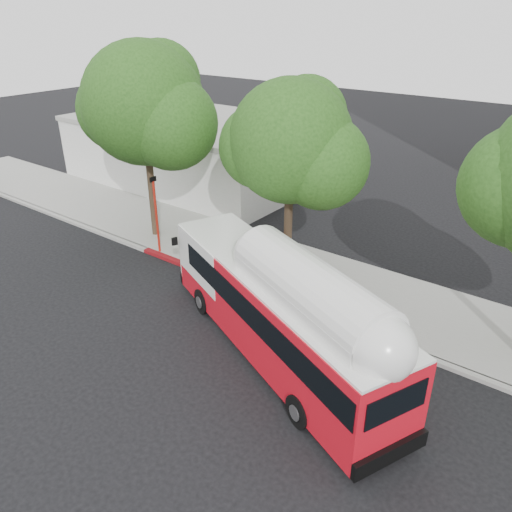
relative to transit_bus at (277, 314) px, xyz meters
The scene contains 9 objects.
ground 2.73m from the transit_bus, 152.26° to the right, with size 120.00×120.00×0.00m, color black.
sidewalk 6.03m from the transit_bus, 109.16° to the left, with size 60.00×5.00×0.15m, color gray.
curb_strip 3.82m from the transit_bus, 123.40° to the left, with size 60.00×0.30×0.15m, color gray.
red_curb_segment 5.92m from the transit_bus, 149.47° to the left, with size 10.00×0.32×0.16m, color maroon.
street_tree_left 12.41m from the transit_bus, 156.42° to the left, with size 6.67×5.80×9.74m.
street_tree_mid 7.05m from the transit_bus, 116.35° to the left, with size 5.75×5.00×8.62m.
low_commercial_bldg 20.55m from the transit_bus, 140.76° to the left, with size 16.20×10.20×4.25m.
transit_bus is the anchor object (origin of this frame).
signal_pole 9.69m from the transit_bus, 161.19° to the left, with size 0.11×0.37×3.95m.
Camera 1 is at (9.78, -10.72, 10.92)m, focal length 35.00 mm.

